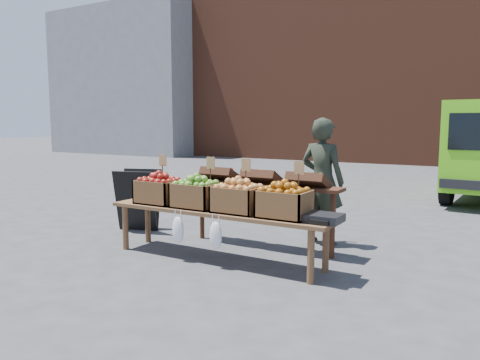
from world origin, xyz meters
The scene contains 12 objects.
ground centered at (0.00, 0.00, 0.00)m, with size 80.00×80.00×0.00m, color #404042.
brick_building centered at (0.00, 15.00, 5.00)m, with size 24.00×4.00×10.00m, color brown.
grey_building centered at (-14.00, 13.00, 3.50)m, with size 8.00×3.00×7.00m, color gray.
vendor centered at (0.70, 1.20, 0.80)m, with size 0.58×0.38×1.59m, color #232A1F.
chalkboard_sign centered at (-1.82, 0.55, 0.44)m, with size 0.58×0.32×0.88m, color black, non-canonical shape.
back_table centered at (0.14, 0.62, 0.52)m, with size 2.10×0.44×1.04m, color #3B2013, non-canonical shape.
display_bench centered at (-0.04, -0.10, 0.28)m, with size 2.70×0.56×0.57m, color brown, non-canonical shape.
crate_golden_apples centered at (-0.87, -0.10, 0.71)m, with size 0.50×0.40×0.28m, color #730506, non-canonical shape.
crate_russet_pears centered at (-0.32, -0.10, 0.71)m, with size 0.50×0.40×0.28m, color #477D28, non-canonical shape.
crate_red_apples centered at (0.23, -0.10, 0.71)m, with size 0.50×0.40×0.28m, color gold, non-canonical shape.
crate_green_apples centered at (0.78, -0.10, 0.71)m, with size 0.50×0.40×0.28m, color #A6500E, non-canonical shape.
weighing_scale centered at (1.21, -0.10, 0.61)m, with size 0.34×0.30×0.08m, color black.
Camera 1 is at (2.79, -4.35, 1.54)m, focal length 35.00 mm.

